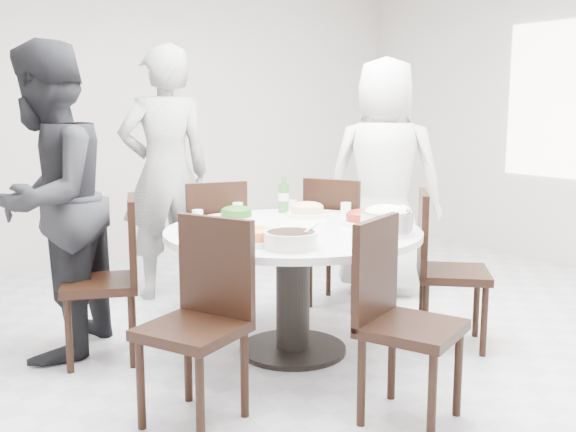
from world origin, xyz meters
TOP-DOWN VIEW (x-y plane):
  - floor at (0.00, 0.00)m, footprint 6.00×6.00m
  - wall_back at (0.00, 3.00)m, footprint 6.00×0.01m
  - dining_table at (-0.32, 0.10)m, footprint 1.50×1.50m
  - chair_ne at (0.53, 0.67)m, footprint 0.57×0.57m
  - chair_n at (-0.33, 1.08)m, footprint 0.51×0.51m
  - chair_nw at (-1.29, 0.64)m, footprint 0.55×0.55m
  - chair_sw at (-1.23, -0.37)m, footprint 0.55×0.55m
  - chair_s at (-0.39, -0.94)m, footprint 0.55×0.55m
  - chair_se at (0.54, -0.37)m, footprint 0.59×0.59m
  - diner_right at (1.01, 0.74)m, footprint 1.02×1.05m
  - diner_middle at (-0.40, 1.62)m, footprint 0.77×0.59m
  - diner_left at (-1.49, 0.89)m, footprint 1.11×1.12m
  - dish_greens at (-0.44, 0.53)m, footprint 0.25×0.25m
  - dish_pale at (0.01, 0.40)m, footprint 0.27×0.27m
  - dish_orange at (-0.79, 0.23)m, footprint 0.24×0.24m
  - dish_redbrown at (0.10, -0.04)m, footprint 0.25×0.25m
  - dish_tofu at (-0.73, -0.13)m, footprint 0.25×0.25m
  - rice_bowl at (0.01, -0.33)m, footprint 0.29×0.29m
  - soup_bowl at (-0.63, -0.32)m, footprint 0.28×0.28m
  - beverage_bottle at (-0.02, 0.62)m, footprint 0.07×0.07m
  - tea_cups at (-0.29, 0.68)m, footprint 0.07×0.07m
  - chopsticks at (-0.36, 0.76)m, footprint 0.24×0.04m

SIDE VIEW (x-z plane):
  - floor at x=0.00m, z-range -0.01..0.01m
  - dining_table at x=-0.32m, z-range 0.00..0.75m
  - chair_ne at x=0.53m, z-range 0.00..0.95m
  - chair_n at x=-0.33m, z-range 0.00..0.95m
  - chair_nw at x=-1.29m, z-range 0.00..0.95m
  - chair_sw at x=-1.23m, z-range 0.00..0.95m
  - chair_s at x=-0.39m, z-range 0.00..0.95m
  - chair_se at x=0.54m, z-range 0.00..0.95m
  - chopsticks at x=-0.36m, z-range 0.75..0.76m
  - dish_redbrown at x=0.10m, z-range 0.75..0.81m
  - dish_greens at x=-0.44m, z-range 0.75..0.81m
  - dish_orange at x=-0.79m, z-range 0.75..0.81m
  - dish_tofu at x=-0.73m, z-range 0.75..0.81m
  - dish_pale at x=0.01m, z-range 0.75..0.82m
  - tea_cups at x=-0.29m, z-range 0.75..0.83m
  - soup_bowl at x=-0.63m, z-range 0.75..0.83m
  - rice_bowl at x=0.01m, z-range 0.75..0.87m
  - beverage_bottle at x=-0.02m, z-range 0.75..0.99m
  - diner_right at x=1.01m, z-range 0.00..1.82m
  - diner_left at x=-1.49m, z-range 0.00..1.83m
  - diner_middle at x=-0.40m, z-range 0.00..1.90m
  - wall_back at x=0.00m, z-range 0.00..2.80m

